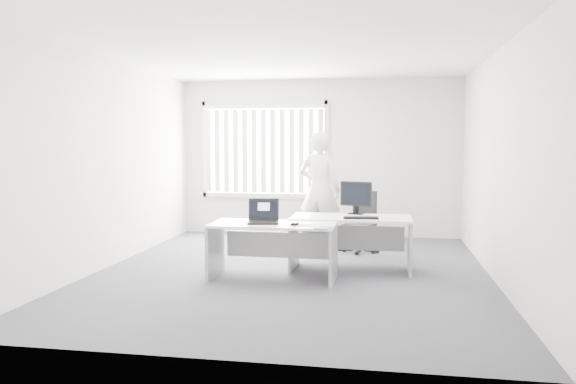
% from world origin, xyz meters
% --- Properties ---
extents(ground, '(6.00, 6.00, 0.00)m').
position_xyz_m(ground, '(0.00, 0.00, 0.00)').
color(ground, '#53525A').
rests_on(ground, ground).
extents(wall_back, '(5.00, 0.02, 2.80)m').
position_xyz_m(wall_back, '(0.00, 3.00, 1.40)').
color(wall_back, silver).
rests_on(wall_back, ground).
extents(wall_front, '(5.00, 0.02, 2.80)m').
position_xyz_m(wall_front, '(0.00, -3.00, 1.40)').
color(wall_front, silver).
rests_on(wall_front, ground).
extents(wall_left, '(0.02, 6.00, 2.80)m').
position_xyz_m(wall_left, '(-2.50, 0.00, 1.40)').
color(wall_left, silver).
rests_on(wall_left, ground).
extents(wall_right, '(0.02, 6.00, 2.80)m').
position_xyz_m(wall_right, '(2.50, 0.00, 1.40)').
color(wall_right, silver).
rests_on(wall_right, ground).
extents(ceiling, '(5.00, 6.00, 0.02)m').
position_xyz_m(ceiling, '(0.00, 0.00, 2.80)').
color(ceiling, white).
rests_on(ceiling, wall_back).
extents(window, '(2.32, 0.06, 1.76)m').
position_xyz_m(window, '(-1.00, 2.96, 1.55)').
color(window, beige).
rests_on(window, wall_back).
extents(blinds, '(2.20, 0.10, 1.50)m').
position_xyz_m(blinds, '(-1.00, 2.90, 1.52)').
color(blinds, white).
rests_on(blinds, wall_back).
extents(desk_near, '(1.54, 0.74, 0.69)m').
position_xyz_m(desk_near, '(-0.16, -0.40, 0.50)').
color(desk_near, white).
rests_on(desk_near, ground).
extents(desk_far, '(1.56, 0.74, 0.71)m').
position_xyz_m(desk_far, '(0.75, 0.25, 0.51)').
color(desk_far, white).
rests_on(desk_far, ground).
extents(office_chair, '(0.70, 0.70, 0.93)m').
position_xyz_m(office_chair, '(0.82, 1.58, 0.29)').
color(office_chair, black).
rests_on(office_chair, ground).
extents(person, '(0.76, 0.58, 1.86)m').
position_xyz_m(person, '(0.15, 1.83, 0.93)').
color(person, silver).
rests_on(person, ground).
extents(laptop, '(0.43, 0.39, 0.29)m').
position_xyz_m(laptop, '(-0.28, -0.44, 0.84)').
color(laptop, black).
rests_on(laptop, desk_near).
extents(paper_sheet, '(0.35, 0.27, 0.00)m').
position_xyz_m(paper_sheet, '(0.23, -0.52, 0.70)').
color(paper_sheet, silver).
rests_on(paper_sheet, desk_near).
extents(mouse, '(0.09, 0.11, 0.04)m').
position_xyz_m(mouse, '(0.13, -0.54, 0.72)').
color(mouse, '#B7B7B9').
rests_on(mouse, paper_sheet).
extents(booklet, '(0.21, 0.25, 0.01)m').
position_xyz_m(booklet, '(0.48, -0.69, 0.70)').
color(booklet, silver).
rests_on(booklet, desk_near).
extents(keyboard, '(0.46, 0.19, 0.02)m').
position_xyz_m(keyboard, '(0.88, 0.08, 0.72)').
color(keyboard, black).
rests_on(keyboard, desk_far).
extents(monitor, '(0.46, 0.27, 0.44)m').
position_xyz_m(monitor, '(0.79, 0.52, 0.93)').
color(monitor, black).
rests_on(monitor, desk_far).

